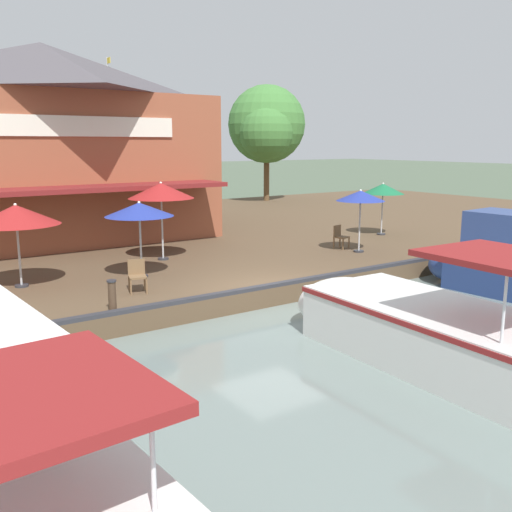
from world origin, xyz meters
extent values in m
plane|color=#4C5B47|center=(0.00, 0.00, 0.00)|extent=(220.00, 220.00, 0.00)
cube|color=brown|center=(-11.00, 0.00, 0.30)|extent=(22.00, 56.00, 0.60)
cube|color=#2D2D33|center=(-0.10, 0.00, 0.65)|extent=(0.20, 50.40, 0.10)
cube|color=brown|center=(-13.10, -2.09, 3.44)|extent=(9.77, 11.16, 5.68)
pyramid|color=#4C474C|center=(-13.10, -2.09, 7.36)|extent=(10.26, 11.72, 2.17)
cube|color=maroon|center=(-7.31, -2.09, 2.90)|extent=(1.80, 9.49, 0.16)
cube|color=silver|center=(-8.17, -2.09, 5.00)|extent=(0.08, 6.70, 0.70)
cylinder|color=silver|center=(-13.10, 0.70, 7.18)|extent=(0.06, 0.06, 1.81)
cube|color=gold|center=(-12.92, 0.70, 7.94)|extent=(0.36, 0.03, 0.24)
cylinder|color=#B7B7B7|center=(-2.42, 5.65, 1.63)|extent=(0.06, 0.06, 2.07)
cylinder|color=#2D2D33|center=(-2.42, 5.65, 0.63)|extent=(0.36, 0.36, 0.06)
cone|color=navy|center=(-2.42, 5.65, 2.61)|extent=(1.71, 1.71, 0.36)
cone|color=white|center=(-2.42, 5.65, 2.63)|extent=(1.06, 1.06, 0.29)
sphere|color=white|center=(-2.42, 5.65, 2.79)|extent=(0.08, 0.08, 0.08)
cylinder|color=#B7B7B7|center=(-5.17, -0.68, 1.79)|extent=(0.06, 0.06, 2.37)
cylinder|color=#2D2D33|center=(-5.17, -0.68, 0.63)|extent=(0.36, 0.36, 0.06)
cone|color=maroon|center=(-5.17, -0.68, 2.90)|extent=(2.16, 2.16, 0.50)
cone|color=white|center=(-5.17, -0.68, 2.92)|extent=(1.34, 1.34, 0.40)
sphere|color=white|center=(-5.17, -0.68, 3.15)|extent=(0.08, 0.08, 0.08)
cylinder|color=#B7B7B7|center=(-4.71, 9.25, 1.61)|extent=(0.06, 0.06, 2.01)
cylinder|color=#2D2D33|center=(-4.71, 9.25, 0.63)|extent=(0.36, 0.36, 0.06)
cone|color=#19663D|center=(-4.71, 9.25, 2.55)|extent=(1.76, 1.76, 0.43)
cone|color=silver|center=(-4.71, 9.25, 2.57)|extent=(1.09, 1.09, 0.34)
sphere|color=silver|center=(-4.71, 9.25, 2.76)|extent=(0.08, 0.08, 0.08)
cylinder|color=#B7B7B7|center=(-4.00, -5.45, 1.62)|extent=(0.06, 0.06, 2.04)
cylinder|color=#2D2D33|center=(-4.00, -5.45, 0.63)|extent=(0.36, 0.36, 0.06)
cone|color=maroon|center=(-4.00, -5.45, 2.56)|extent=(2.27, 2.27, 0.53)
cone|color=white|center=(-4.00, -5.45, 2.58)|extent=(1.41, 1.41, 0.43)
sphere|color=white|center=(-4.00, -5.45, 2.83)|extent=(0.08, 0.08, 0.08)
cylinder|color=#B7B7B7|center=(-3.21, -2.30, 1.62)|extent=(0.06, 0.06, 2.03)
cylinder|color=#2D2D33|center=(-3.21, -2.30, 0.63)|extent=(0.36, 0.36, 0.06)
cone|color=navy|center=(-3.21, -2.30, 2.57)|extent=(1.95, 1.95, 0.39)
cone|color=white|center=(-3.21, -2.30, 2.59)|extent=(1.21, 1.21, 0.31)
sphere|color=white|center=(-3.21, -2.30, 2.77)|extent=(0.08, 0.08, 0.08)
cube|color=brown|center=(-3.14, 5.87, 0.81)|extent=(0.05, 0.05, 0.42)
cube|color=brown|center=(-3.05, 5.48, 0.81)|extent=(0.05, 0.05, 0.42)
cube|color=brown|center=(-3.53, 5.78, 0.81)|extent=(0.05, 0.05, 0.42)
cube|color=brown|center=(-3.44, 5.39, 0.81)|extent=(0.05, 0.05, 0.42)
cube|color=brown|center=(-3.29, 5.63, 1.03)|extent=(0.53, 0.53, 0.05)
cube|color=brown|center=(-3.48, 5.58, 1.25)|extent=(0.14, 0.44, 0.40)
cube|color=brown|center=(-1.37, -2.97, 0.81)|extent=(0.05, 0.05, 0.42)
cube|color=brown|center=(-1.48, -3.35, 0.81)|extent=(0.05, 0.05, 0.42)
cube|color=brown|center=(-1.75, -2.86, 0.81)|extent=(0.05, 0.05, 0.42)
cube|color=brown|center=(-1.86, -3.24, 0.81)|extent=(0.05, 0.05, 0.42)
cube|color=brown|center=(-1.62, -3.11, 1.03)|extent=(0.55, 0.55, 0.05)
cube|color=brown|center=(-1.81, -3.05, 1.25)|extent=(0.16, 0.43, 0.40)
cube|color=maroon|center=(7.00, -7.87, 2.27)|extent=(2.44, 2.41, 0.13)
cylinder|color=silver|center=(7.63, -6.90, 1.71)|extent=(0.05, 0.05, 1.12)
ellipsoid|color=navy|center=(1.18, 6.52, 0.62)|extent=(2.08, 2.06, 1.09)
cube|color=silver|center=(5.03, 0.39, 0.66)|extent=(5.58, 2.62, 1.17)
ellipsoid|color=silver|center=(2.28, 0.49, 0.66)|extent=(2.02, 2.38, 1.17)
cube|color=maroon|center=(5.03, 0.39, 1.17)|extent=(5.64, 2.67, 0.10)
cube|color=maroon|center=(6.32, 0.35, 2.46)|extent=(2.43, 2.15, 0.11)
cylinder|color=silver|center=(7.00, -0.53, 1.85)|extent=(0.05, 0.05, 1.21)
cylinder|color=#473323|center=(-0.35, -4.27, 0.96)|extent=(0.18, 0.18, 0.71)
cylinder|color=#2D2D33|center=(-0.35, -4.27, 1.33)|extent=(0.22, 0.22, 0.04)
cylinder|color=brown|center=(-19.44, 13.85, 2.17)|extent=(0.38, 0.38, 3.14)
sphere|color=#427A38|center=(-19.44, 13.85, 5.66)|extent=(5.11, 5.11, 5.11)
sphere|color=#427A38|center=(-18.42, 13.09, 5.15)|extent=(3.58, 3.58, 3.58)
cylinder|color=brown|center=(-16.98, 0.80, 1.92)|extent=(0.41, 0.41, 2.63)
sphere|color=#285623|center=(-16.98, 0.80, 4.58)|extent=(3.59, 3.59, 3.59)
sphere|color=#285623|center=(-16.27, 0.26, 4.22)|extent=(2.51, 2.51, 2.51)
camera|label=1|loc=(11.92, -8.76, 4.42)|focal=40.00mm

